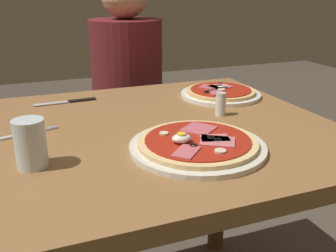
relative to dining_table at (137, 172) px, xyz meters
name	(u,v)px	position (x,y,z in m)	size (l,w,h in m)	color
dining_table	(137,172)	(0.00, 0.00, 0.00)	(1.05, 0.86, 0.76)	olive
pizza_foreground	(197,144)	(0.09, -0.18, 0.14)	(0.31, 0.31, 0.05)	silver
pizza_across_left	(220,93)	(0.36, 0.20, 0.14)	(0.27, 0.27, 0.03)	white
water_glass_near	(31,147)	(-0.26, -0.14, 0.17)	(0.06, 0.06, 0.10)	silver
fork	(23,134)	(-0.28, 0.05, 0.13)	(0.16, 0.06, 0.00)	silver
knife	(70,101)	(-0.13, 0.31, 0.13)	(0.20, 0.03, 0.01)	silver
salt_shaker	(221,104)	(0.26, 0.02, 0.16)	(0.03, 0.03, 0.07)	white
diner_person	(129,111)	(0.18, 0.76, -0.07)	(0.32, 0.32, 1.18)	black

